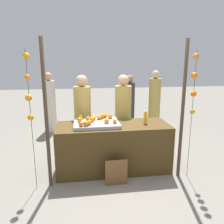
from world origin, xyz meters
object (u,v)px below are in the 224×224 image
object	(u,v)px
orange_1	(107,121)
chalkboard_sign	(116,173)
orange_0	(89,122)
vendor_right	(123,118)
stall_counter	(113,147)
juice_bottle	(145,118)
vendor_left	(83,120)

from	to	relation	value
orange_1	chalkboard_sign	world-z (taller)	orange_1
orange_0	orange_1	distance (m)	0.31
orange_1	vendor_right	bearing A→B (deg)	60.55
stall_counter	vendor_right	distance (m)	0.84
orange_1	juice_bottle	xyz separation A→B (m)	(0.72, 0.08, 0.01)
vendor_left	stall_counter	bearing A→B (deg)	-50.73
vendor_right	juice_bottle	bearing A→B (deg)	-68.61
stall_counter	juice_bottle	size ratio (longest dim) A/B	8.34
stall_counter	vendor_right	bearing A→B (deg)	65.49
juice_bottle	vendor_right	bearing A→B (deg)	111.39
chalkboard_sign	vendor_left	distance (m)	1.43
vendor_right	chalkboard_sign	bearing A→B (deg)	-105.55
stall_counter	orange_0	size ratio (longest dim) A/B	22.91
vendor_left	vendor_right	distance (m)	0.85
stall_counter	orange_0	distance (m)	0.70
chalkboard_sign	vendor_right	size ratio (longest dim) A/B	0.26
chalkboard_sign	vendor_left	size ratio (longest dim) A/B	0.26
stall_counter	vendor_right	xyz separation A→B (m)	(0.31, 0.69, 0.36)
vendor_left	orange_0	bearing A→B (deg)	-83.17
juice_bottle	orange_0	bearing A→B (deg)	-172.58
stall_counter	vendor_right	size ratio (longest dim) A/B	1.19
orange_0	vendor_right	xyz separation A→B (m)	(0.75, 0.84, -0.17)
juice_bottle	vendor_left	bearing A→B (deg)	149.33
vendor_right	stall_counter	bearing A→B (deg)	-114.51
chalkboard_sign	orange_1	bearing A→B (deg)	102.03
stall_counter	orange_1	bearing A→B (deg)	-142.73
orange_0	vendor_left	distance (m)	0.82
orange_1	vendor_left	size ratio (longest dim) A/B	0.05
vendor_right	orange_1	bearing A→B (deg)	-119.45
stall_counter	vendor_left	size ratio (longest dim) A/B	1.19
juice_bottle	vendor_left	world-z (taller)	vendor_left
juice_bottle	stall_counter	bearing A→B (deg)	178.49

